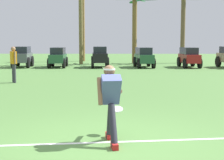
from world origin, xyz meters
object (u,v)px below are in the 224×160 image
Objects in this scene: teammate_near_sideline at (14,61)px; parked_car_slot_c at (100,56)px; parked_car_slot_b at (58,57)px; palm_tree_right_of_centre at (135,22)px; parked_car_slot_e at (189,57)px; palm_tree_far_right at (183,21)px; palm_tree_far_left at (83,18)px; frisbee_thrower at (111,99)px; parked_car_slot_a at (23,56)px; parked_car_slot_d at (144,57)px; palm_tree_left_of_centre at (81,12)px; frisbee_in_flight at (116,109)px.

teammate_near_sideline is 9.07m from parked_car_slot_c.
parked_car_slot_b is 7.20m from palm_tree_right_of_centre.
teammate_near_sideline is at bearing -137.57° from parked_car_slot_e.
palm_tree_far_left is at bearing 164.62° from palm_tree_far_right.
palm_tree_far_left is 1.11× the size of palm_tree_far_right.
parked_car_slot_e is 5.92m from palm_tree_right_of_centre.
frisbee_thrower is 0.57× the size of parked_car_slot_e.
parked_car_slot_a reaches higher than parked_car_slot_d.
parked_car_slot_c is 4.77m from palm_tree_left_of_centre.
parked_car_slot_b is at bearing -98.84° from palm_tree_far_left.
parked_car_slot_c is 0.44× the size of palm_tree_far_right.
parked_car_slot_e is at bearing -40.58° from palm_tree_far_left.
frisbee_in_flight is 21.85m from palm_tree_far_right.
frisbee_thrower reaches higher than parked_car_slot_e.
parked_car_slot_b is at bearing 179.68° from parked_car_slot_d.
parked_car_slot_c is 0.99× the size of parked_car_slot_e.
teammate_near_sideline is at bearing -111.29° from parked_car_slot_c.
parked_car_slot_c is 5.45m from palm_tree_right_of_centre.
palm_tree_far_left is at bearing 97.23° from frisbee_in_flight.
palm_tree_far_right is (5.26, 21.02, 2.81)m from frisbee_in_flight.
palm_tree_left_of_centre is (1.24, 3.09, 3.23)m from parked_car_slot_b.
parked_car_slot_e is (6.03, 0.07, -0.02)m from parked_car_slot_c.
palm_tree_left_of_centre is (0.19, -3.63, 0.27)m from palm_tree_far_left.
parked_car_slot_a is 0.44× the size of palm_tree_far_right.
palm_tree_right_of_centre is (4.14, 0.98, -0.70)m from palm_tree_left_of_centre.
parked_car_slot_c is at bearing -144.89° from palm_tree_far_right.
palm_tree_left_of_centre is (-4.58, 3.13, 3.23)m from parked_car_slot_d.
palm_tree_left_of_centre is at bearing 97.98° from frisbee_in_flight.
palm_tree_far_right is at bearing 52.58° from parked_car_slot_d.
frisbee_in_flight is 23.68m from palm_tree_far_left.
palm_tree_right_of_centre is at bearing -174.32° from palm_tree_far_right.
frisbee_thrower is 20.61m from palm_tree_left_of_centre.
teammate_near_sideline is (-4.34, 8.60, 0.15)m from frisbee_thrower.
parked_car_slot_b is (2.41, 0.01, -0.02)m from parked_car_slot_a.
parked_car_slot_c is at bearing 93.53° from frisbee_thrower.
parked_car_slot_e reaches higher than frisbee_in_flight.
parked_car_slot_d is at bearing 0.37° from parked_car_slot_c.
frisbee_in_flight is 0.05× the size of palm_tree_right_of_centre.
palm_tree_left_of_centre is at bearing -86.93° from palm_tree_far_left.
palm_tree_far_right is (3.44, 4.49, 2.58)m from parked_car_slot_d.
palm_tree_right_of_centre reaches higher than frisbee_thrower.
parked_car_slot_b is (-4.00, 16.56, 0.23)m from frisbee_in_flight.
frisbee_thrower is 18.21m from parked_car_slot_a.
palm_tree_far_right is (6.42, 4.51, 2.56)m from parked_car_slot_c.
parked_car_slot_e is (9.32, 8.52, -0.22)m from teammate_near_sideline.
parked_car_slot_d is 1.01× the size of parked_car_slot_e.
parked_car_slot_b is 0.98× the size of parked_car_slot_d.
palm_tree_left_of_centre is 1.20× the size of palm_tree_right_of_centre.
teammate_near_sideline reaches higher than parked_car_slot_c.
parked_car_slot_c is 0.38× the size of palm_tree_left_of_centre.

